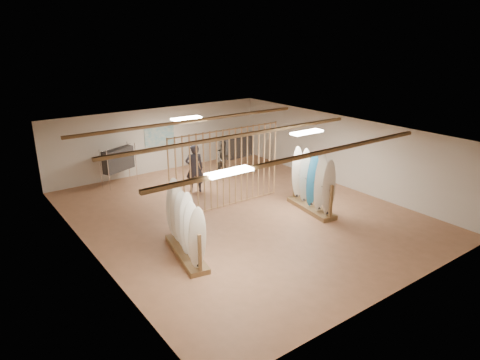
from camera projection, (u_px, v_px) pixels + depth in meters
floor at (240, 213)px, 14.62m from camera, size 12.00×12.00×0.00m
ceiling at (240, 133)px, 13.71m from camera, size 12.00×12.00×0.00m
wall_back at (159, 140)px, 18.75m from camera, size 12.00×0.00×12.00m
wall_front at (398, 242)px, 9.59m from camera, size 12.00×0.00×12.00m
wall_left at (89, 209)px, 11.38m from camera, size 0.00×12.00×12.00m
wall_right at (342, 151)px, 16.96m from camera, size 0.00×12.00×12.00m
ceiling_slats at (240, 135)px, 13.74m from camera, size 9.50×6.12×0.10m
light_panels at (240, 135)px, 13.73m from camera, size 1.20×0.35×0.06m
bamboo_partition at (226, 168)px, 14.78m from camera, size 4.45×0.05×2.78m
poster at (159, 135)px, 18.67m from camera, size 1.40×0.03×0.90m
rack_left at (186, 234)px, 11.62m from camera, size 0.99×2.45×1.93m
rack_right at (312, 191)px, 14.65m from camera, size 0.91×2.25×2.08m
clothing_rack_a at (118, 160)px, 17.10m from camera, size 1.42×0.89×1.60m
clothing_rack_b at (238, 147)px, 18.99m from camera, size 1.47×0.50×1.58m
shopper_a at (194, 165)px, 16.26m from camera, size 0.92×0.78×2.15m
shopper_b at (224, 157)px, 17.92m from camera, size 0.96×0.79×1.82m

